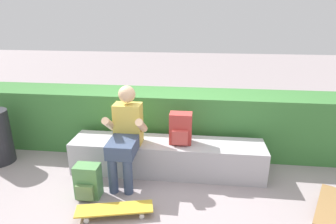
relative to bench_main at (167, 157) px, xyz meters
The scene contains 8 objects.
ground_plane 0.39m from the bench_main, 90.00° to the right, with size 24.00×24.00×0.00m, color gray.
bench_main is the anchor object (origin of this frame).
person_skater 0.67m from the bench_main, 155.57° to the right, with size 0.49×0.62×1.18m.
skateboard_near_person 1.04m from the bench_main, 115.17° to the right, with size 0.82×0.38×0.09m.
skateboard_beside_bench 1.91m from the bench_main, 18.85° to the right, with size 0.54×0.80×0.09m.
backpack_on_bench 0.45m from the bench_main, ahead, with size 0.28×0.23×0.40m.
backpack_on_ground 1.06m from the bench_main, 141.93° to the right, with size 0.28×0.23×0.40m.
hedge_row 0.77m from the bench_main, 111.00° to the left, with size 5.82×0.66×0.91m.
Camera 1 is at (0.40, -2.98, 2.02)m, focal length 30.32 mm.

